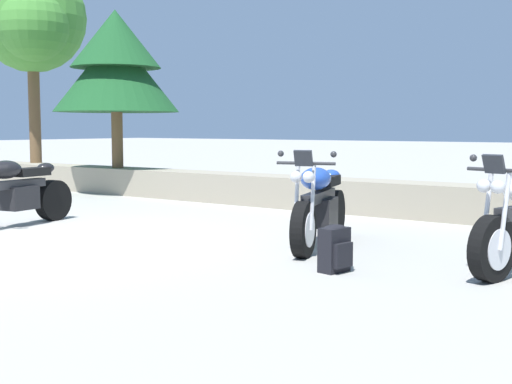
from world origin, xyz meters
The scene contains 7 objects.
ground_plane centered at (0.00, 0.00, 0.00)m, with size 120.00×120.00×0.00m, color #A3A099.
stone_wall centered at (0.00, 4.80, 0.28)m, with size 36.00×0.80×0.55m, color gray.
motorcycle_black_near_left centered at (-1.55, 0.46, 0.49)m, with size 0.74×2.06×1.18m.
motorcycle_blue_centre centered at (2.82, 1.56, 0.49)m, with size 0.90×2.02×1.18m.
rider_backpack centered at (3.67, 0.45, 0.24)m, with size 0.30×0.33×0.47m.
leafy_tree_far_left centered at (-7.19, 4.94, 3.98)m, with size 2.74×2.61×4.81m.
pine_tree_mid_left centered at (-4.06, 4.71, 2.77)m, with size 2.65×2.65×3.34m.
Camera 1 is at (6.91, -5.35, 1.42)m, focal length 47.70 mm.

